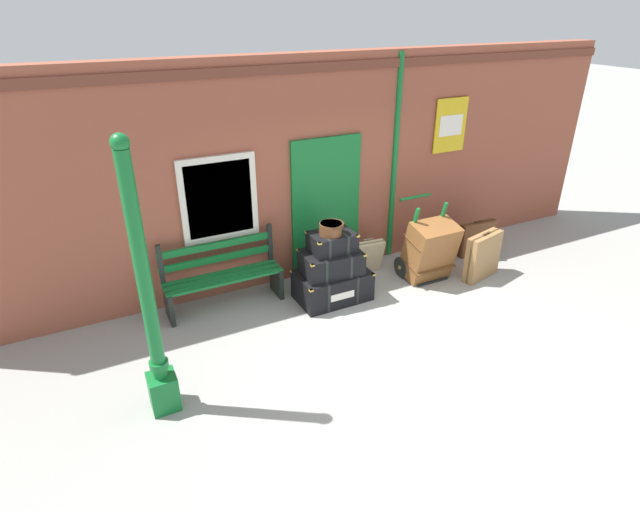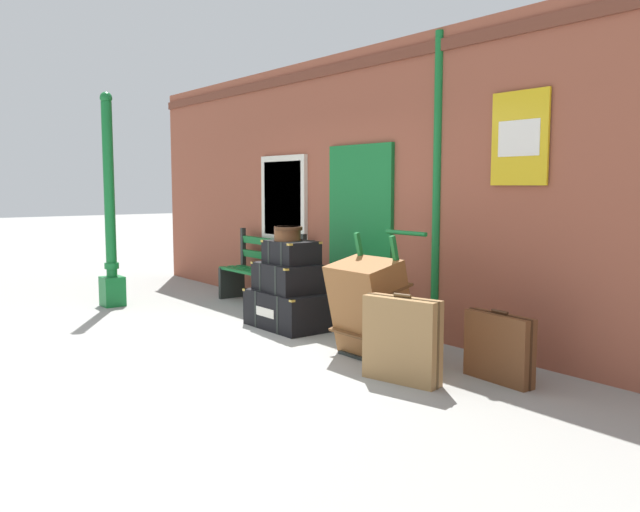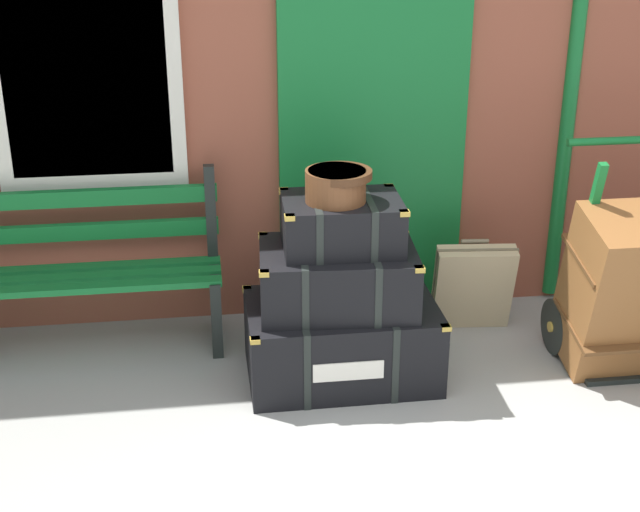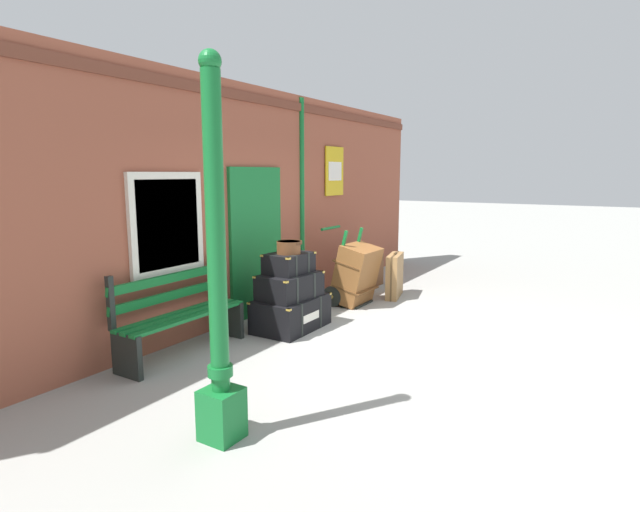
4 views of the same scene
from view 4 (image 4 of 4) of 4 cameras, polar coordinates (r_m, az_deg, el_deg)
ground_plane at (r=6.23m, az=10.84°, el=-9.73°), size 60.00×60.00×0.00m
brick_facade at (r=7.22m, az=-8.47°, el=5.91°), size 10.40×0.35×3.20m
lamp_post at (r=3.80m, az=-11.43°, el=-5.17°), size 0.28×0.28×2.85m
platform_bench at (r=5.90m, az=-15.56°, el=-6.46°), size 1.60×0.43×1.01m
steamer_trunk_base at (r=6.65m, az=-3.28°, el=-6.43°), size 1.01×0.66×0.43m
steamer_trunk_middle at (r=6.54m, az=-3.44°, el=-3.36°), size 0.84×0.60×0.33m
steamer_trunk_top at (r=6.52m, az=-3.54°, el=-0.81°), size 0.62×0.47×0.27m
round_hatbox at (r=6.45m, az=-3.54°, el=1.09°), size 0.33×0.32×0.16m
porters_trolley at (r=7.94m, az=2.95°, el=-3.38°), size 0.71×0.64×1.19m
large_brown_trunk at (r=7.82m, az=4.10°, el=-2.05°), size 0.70×0.62×0.96m
suitcase_umber at (r=9.09m, az=5.84°, el=-1.70°), size 0.66×0.18×0.61m
suitcase_cream at (r=7.56m, az=-2.35°, el=-3.99°), size 0.48×0.29×0.57m
suitcase_caramel at (r=8.38m, az=8.41°, el=-2.20°), size 0.70×0.34×0.75m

